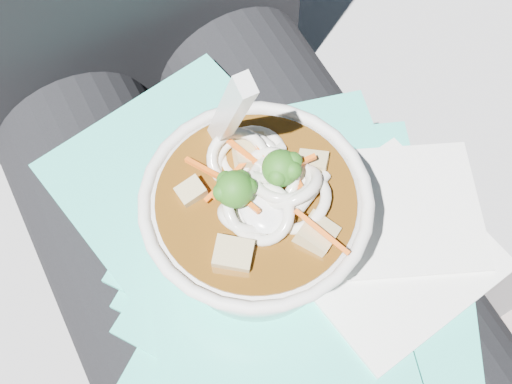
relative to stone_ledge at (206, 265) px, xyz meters
name	(u,v)px	position (x,y,z in m)	size (l,w,h in m)	color
stone_ledge	(206,265)	(0.00, 0.00, 0.00)	(1.00, 0.50, 0.43)	gray
lap	(256,280)	(0.00, -0.15, 0.30)	(0.34, 0.48, 0.16)	black
person_body	(210,186)	(0.00, -0.06, 0.33)	(0.34, 0.94, 0.98)	black
plastic_bag	(274,270)	(0.00, -0.18, 0.39)	(0.33, 0.42, 0.02)	#32D3BC
napkins	(393,236)	(0.09, -0.20, 0.40)	(0.19, 0.18, 0.01)	white
udon_bowl	(257,219)	(-0.01, -0.16, 0.45)	(0.18, 0.18, 0.21)	white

